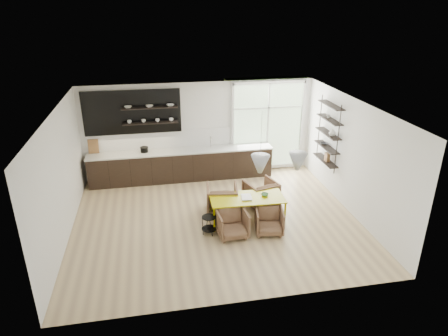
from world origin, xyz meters
The scene contains 11 objects.
room centered at (0.58, 1.10, 1.46)m, with size 7.02×6.01×2.91m.
kitchen_run centered at (-0.69, 2.69, 0.60)m, with size 5.54×0.69×2.75m.
right_shelving centered at (3.36, 1.17, 1.65)m, with size 0.26×1.22×1.90m.
dining_table centered at (0.74, -0.20, 0.61)m, with size 1.83×0.87×0.66m.
armchair_back_left centered at (0.23, 0.42, 0.37)m, with size 0.78×0.81×0.73m, color brown.
armchair_back_right centered at (1.30, 0.55, 0.36)m, with size 0.76×0.79×0.71m, color brown.
armchair_front_left centered at (0.25, -0.78, 0.32)m, with size 0.68×0.70×0.64m, color brown.
armchair_front_right centered at (1.14, -0.79, 0.30)m, with size 0.64×0.66×0.60m, color brown.
wire_stool centered at (-0.26, -0.58, 0.29)m, with size 0.35×0.35×0.45m.
table_book centered at (0.60, -0.19, 0.68)m, with size 0.25×0.34×0.03m, color white.
table_bowl centered at (1.19, -0.17, 0.69)m, with size 0.18×0.18×0.06m, color #568B58.
Camera 1 is at (-1.41, -8.62, 5.11)m, focal length 32.00 mm.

